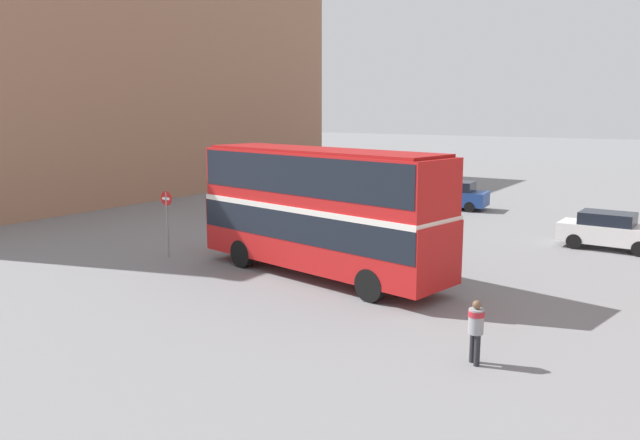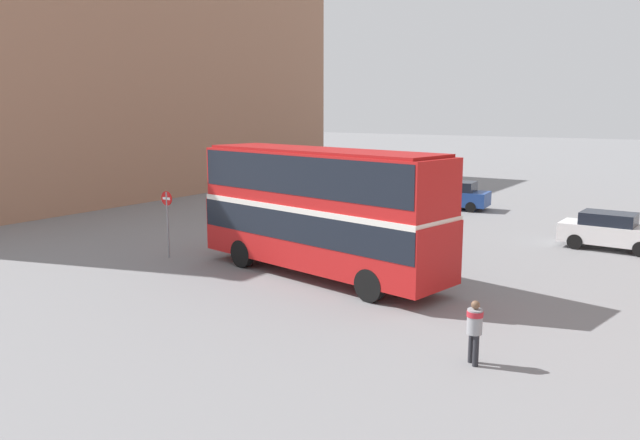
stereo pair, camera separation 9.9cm
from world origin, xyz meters
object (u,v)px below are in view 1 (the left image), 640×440
object	(u,v)px
parked_car_kerb_near	(610,231)
no_entry_sign	(167,214)
pedestrian_foreground	(476,325)
parked_car_kerb_far	(453,195)
double_decker_bus	(320,204)

from	to	relation	value
parked_car_kerb_near	no_entry_sign	size ratio (longest dim) A/B	1.55
parked_car_kerb_near	pedestrian_foreground	bearing A→B (deg)	-90.58
parked_car_kerb_near	parked_car_kerb_far	xyz separation A→B (m)	(-9.71, 6.99, 0.02)
pedestrian_foreground	no_entry_sign	size ratio (longest dim) A/B	0.58
double_decker_bus	parked_car_kerb_far	size ratio (longest dim) A/B	2.44
no_entry_sign	parked_car_kerb_near	bearing A→B (deg)	37.26
double_decker_bus	parked_car_kerb_near	size ratio (longest dim) A/B	2.47
parked_car_kerb_far	parked_car_kerb_near	bearing A→B (deg)	139.12
pedestrian_foreground	parked_car_kerb_near	world-z (taller)	parked_car_kerb_near
parked_car_kerb_near	parked_car_kerb_far	size ratio (longest dim) A/B	0.99
pedestrian_foreground	parked_car_kerb_near	size ratio (longest dim) A/B	0.37
double_decker_bus	pedestrian_foreground	size ratio (longest dim) A/B	6.64
double_decker_bus	no_entry_sign	xyz separation A→B (m)	(-6.78, -0.90, -0.85)
double_decker_bus	pedestrian_foreground	world-z (taller)	double_decker_bus
double_decker_bus	pedestrian_foreground	distance (m)	8.89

